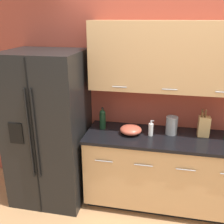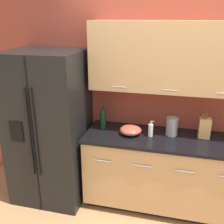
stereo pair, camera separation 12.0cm
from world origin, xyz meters
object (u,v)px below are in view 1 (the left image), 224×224
(wine_bottle, at_px, (103,119))
(soap_dispenser, at_px, (151,129))
(knife_block, at_px, (204,126))
(refrigerator, at_px, (49,129))
(steel_canister, at_px, (172,125))
(mixing_bowl, at_px, (131,130))

(wine_bottle, distance_m, soap_dispenser, 0.60)
(knife_block, bearing_deg, soap_dispenser, -169.50)
(refrigerator, bearing_deg, knife_block, 5.43)
(knife_block, relative_size, steel_canister, 1.43)
(wine_bottle, bearing_deg, soap_dispenser, -8.84)
(knife_block, height_order, wine_bottle, knife_block)
(refrigerator, height_order, wine_bottle, refrigerator)
(steel_canister, bearing_deg, mixing_bowl, -168.43)
(knife_block, relative_size, soap_dispenser, 1.75)
(refrigerator, height_order, soap_dispenser, refrigerator)
(refrigerator, relative_size, wine_bottle, 6.94)
(wine_bottle, bearing_deg, refrigerator, -166.35)
(wine_bottle, bearing_deg, steel_canister, 0.01)
(mixing_bowl, bearing_deg, wine_bottle, 165.26)
(knife_block, relative_size, mixing_bowl, 1.30)
(steel_canister, bearing_deg, refrigerator, -173.93)
(refrigerator, xyz_separation_m, wine_bottle, (0.64, 0.15, 0.12))
(refrigerator, height_order, knife_block, refrigerator)
(soap_dispenser, bearing_deg, wine_bottle, 171.16)
(knife_block, bearing_deg, mixing_bowl, -172.21)
(refrigerator, height_order, mixing_bowl, refrigerator)
(soap_dispenser, distance_m, mixing_bowl, 0.23)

